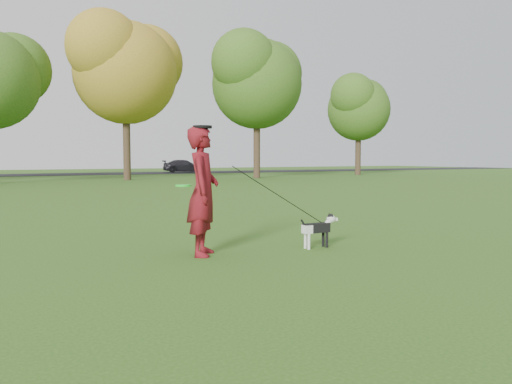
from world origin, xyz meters
TOP-DOWN VIEW (x-y plane):
  - ground at (0.00, 0.00)m, footprint 120.00×120.00m
  - road at (0.00, 40.00)m, footprint 120.00×7.00m
  - man at (-1.24, 0.33)m, footprint 0.78×0.87m
  - dog at (0.72, 0.00)m, footprint 0.76×0.15m
  - car_right at (12.96, 40.00)m, footprint 4.58×2.75m
  - man_held_items at (0.01, 0.14)m, footprint 2.55×0.47m
  - tree_row at (-1.43, 26.07)m, footprint 51.74×8.86m

SIDE VIEW (x-z plane):
  - ground at x=0.00m, z-range 0.00..0.00m
  - road at x=0.00m, z-range 0.00..0.02m
  - dog at x=0.72m, z-range 0.06..0.64m
  - car_right at x=12.96m, z-range 0.02..1.26m
  - man_held_items at x=0.01m, z-range 0.09..1.70m
  - man at x=-1.24m, z-range 0.00..1.99m
  - tree_row at x=-1.43m, z-range 1.40..13.41m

